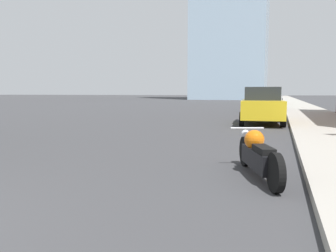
# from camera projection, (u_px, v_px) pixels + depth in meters

# --- Properties ---
(sidewalk) EXTENTS (2.97, 240.00, 0.15)m
(sidewalk) POSITION_uv_depth(u_px,v_px,m) (297.00, 104.00, 38.21)
(sidewalk) COLOR #9E998E
(sidewalk) RESTS_ON ground_plane
(motorcycle) EXTENTS (0.98, 2.18, 0.77)m
(motorcycle) POSITION_uv_depth(u_px,v_px,m) (257.00, 154.00, 5.49)
(motorcycle) COLOR black
(motorcycle) RESTS_ON ground_plane
(parked_car_yellow) EXTENTS (2.10, 4.09, 1.66)m
(parked_car_yellow) POSITION_uv_depth(u_px,v_px,m) (262.00, 106.00, 14.71)
(parked_car_yellow) COLOR gold
(parked_car_yellow) RESTS_ON ground_plane
(parked_car_black) EXTENTS (1.98, 4.09, 1.59)m
(parked_car_black) POSITION_uv_depth(u_px,v_px,m) (267.00, 101.00, 25.18)
(parked_car_black) COLOR black
(parked_car_black) RESTS_ON ground_plane
(parked_car_green) EXTENTS (2.03, 4.36, 1.67)m
(parked_car_green) POSITION_uv_depth(u_px,v_px,m) (271.00, 98.00, 36.36)
(parked_car_green) COLOR #1E6B33
(parked_car_green) RESTS_ON ground_plane
(parked_car_white) EXTENTS (2.14, 4.20, 1.58)m
(parked_car_white) POSITION_uv_depth(u_px,v_px,m) (275.00, 97.00, 48.33)
(parked_car_white) COLOR silver
(parked_car_white) RESTS_ON ground_plane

